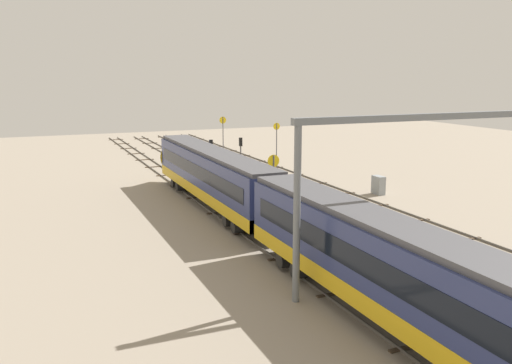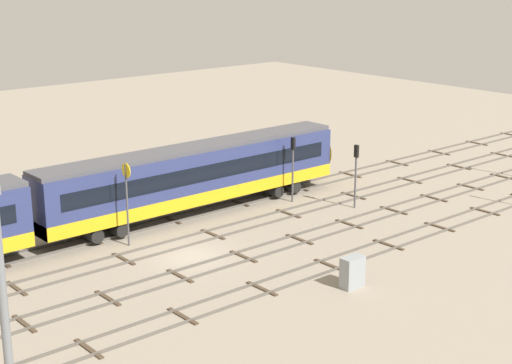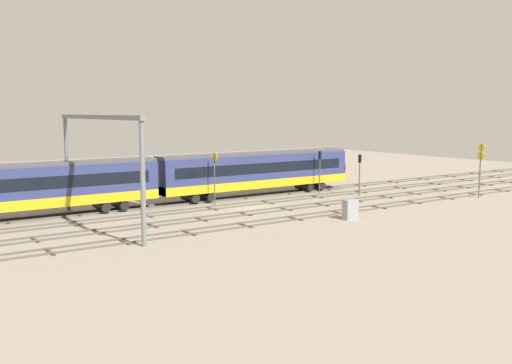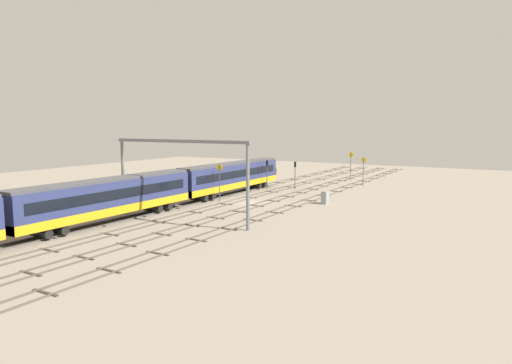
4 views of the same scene
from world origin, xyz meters
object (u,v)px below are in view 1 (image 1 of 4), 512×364
Objects in this scene: speed_sign_near_foreground at (273,180)px; speed_sign_mid_trackside at (223,131)px; train at (383,269)px; signal_light_trackside_departure at (211,157)px; overhead_gantry at (443,157)px; relay_cabinet at (378,185)px; signal_light_trackside_approach at (241,153)px; speed_sign_far_trackside at (277,137)px.

speed_sign_mid_trackside reaches higher than speed_sign_near_foreground.
train is 31.48m from signal_light_trackside_departure.
overhead_gantry is 3.71× the size of signal_light_trackside_departure.
train is at bearing 168.43° from speed_sign_mid_trackside.
train is 8.54m from overhead_gantry.
speed_sign_near_foreground is at bearing 16.33° from overhead_gantry.
signal_light_trackside_departure is at bearing 58.41° from relay_cabinet.
speed_sign_mid_trackside is 20.84m from signal_light_trackside_departure.
speed_sign_mid_trackside is 3.16× the size of relay_cabinet.
signal_light_trackside_approach is (16.64, -3.87, -0.42)m from speed_sign_near_foreground.
speed_sign_mid_trackside reaches higher than speed_sign_far_trackside.
speed_sign_far_trackside is (43.48, -15.04, 0.63)m from train.
speed_sign_mid_trackside is 8.53m from speed_sign_far_trackside.
signal_light_trackside_departure is (27.58, 4.08, -3.64)m from overhead_gantry.
speed_sign_far_trackside is (-7.13, -4.68, -0.29)m from speed_sign_mid_trackside.
relay_cabinet is (5.78, -13.59, -2.60)m from speed_sign_near_foreground.
signal_light_trackside_approach is at bearing 41.83° from relay_cabinet.
train reaches higher than relay_cabinet.
signal_light_trackside_departure is 2.80× the size of relay_cabinet.
relay_cabinet is (-8.46, -13.76, -2.31)m from signal_light_trackside_departure.
train is 17.34m from speed_sign_near_foreground.
overhead_gantry reaches higher than signal_light_trackside_departure.
speed_sign_mid_trackside is (50.61, -10.36, 0.92)m from train.
signal_light_trackside_departure reaches higher than signal_light_trackside_approach.
relay_cabinet is at bearing -35.06° from train.
speed_sign_far_trackside is 20.72m from relay_cabinet.
overhead_gantry is 10.40× the size of relay_cabinet.
train is 28.06m from relay_cabinet.
train is at bearing 171.71° from speed_sign_near_foreground.
train is 4.13× the size of overhead_gantry.
speed_sign_near_foreground is at bearing 154.53° from speed_sign_far_trackside.
speed_sign_near_foreground is at bearing -8.29° from train.
train is at bearing 169.33° from signal_light_trackside_approach.
speed_sign_mid_trackside is 17.30m from signal_light_trackside_approach.
overhead_gantry is 22.24m from relay_cabinet.
overhead_gantry is 14.30m from speed_sign_near_foreground.
signal_light_trackside_departure is at bearing 0.69° from speed_sign_near_foreground.
speed_sign_mid_trackside reaches higher than signal_light_trackside_approach.
overhead_gantry is at bearing -59.30° from train.
relay_cabinet is at bearing -121.59° from signal_light_trackside_departure.
overhead_gantry is 47.08m from speed_sign_mid_trackside.
overhead_gantry is at bearing 175.16° from speed_sign_mid_trackside.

